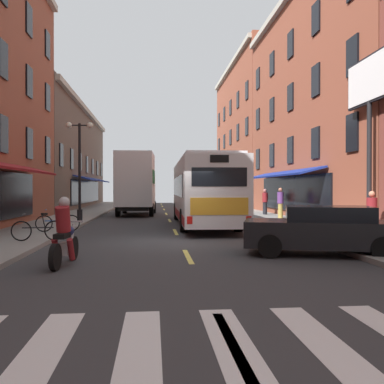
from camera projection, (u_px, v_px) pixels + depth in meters
The scene contains 17 objects.
ground_plane at pixel (180, 242), 15.01m from camera, with size 34.80×80.00×0.10m, color #333335.
lane_centre_dashes at pixel (180, 241), 14.76m from camera, with size 0.14×73.90×0.01m.
crosswalk_near at pixel (232, 343), 5.05m from camera, with size 7.10×2.80×0.01m.
sidewalk_left at pixel (9, 241), 14.47m from camera, with size 3.00×80.00×0.14m, color gray.
sidewalk_right at pixel (339, 237), 15.54m from camera, with size 3.00×80.00×0.14m, color gray.
billboard_sign at pixel (369, 97), 15.62m from camera, with size 0.40×3.23×6.66m.
transit_bus at pixel (203, 191), 21.31m from camera, with size 2.77×11.69×3.31m.
box_truck at pixel (137, 185), 29.38m from camera, with size 2.69×6.94×4.24m.
sedan_near at pixel (323, 230), 11.77m from camera, with size 4.57×2.89×1.37m.
sedan_mid at pixel (140, 201), 40.90m from camera, with size 1.99×4.56×1.25m.
motorcycle_rider at pixel (64, 236), 10.17m from camera, with size 0.63×2.07×1.66m.
bicycle_near at pixel (38, 230), 13.84m from camera, with size 1.71×0.48×0.91m.
bicycle_mid at pixel (58, 222), 16.82m from camera, with size 1.70×0.48×0.91m.
pedestrian_near at pixel (265, 201), 27.94m from camera, with size 0.45×0.52×1.69m.
pedestrian_mid at pixel (280, 202), 24.50m from camera, with size 0.36×0.36×1.77m.
pedestrian_far at pixel (372, 214), 14.76m from camera, with size 0.36×0.36×1.63m.
street_lamp_twin at pixel (80, 166), 22.40m from camera, with size 1.42×0.32×5.24m.
Camera 1 is at (-0.94, -14.97, 1.86)m, focal length 39.45 mm.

